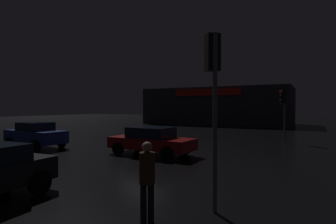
# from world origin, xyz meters

# --- Properties ---
(ground_plane) EXTENTS (120.00, 120.00, 0.00)m
(ground_plane) POSITION_xyz_m (0.00, 0.00, 0.00)
(ground_plane) COLOR black
(store_building) EXTENTS (20.26, 10.21, 5.19)m
(store_building) POSITION_xyz_m (-3.42, 25.52, 2.60)
(store_building) COLOR #33383D
(store_building) RESTS_ON ground
(traffic_signal_main) EXTENTS (0.42, 0.43, 4.26)m
(traffic_signal_main) POSITION_xyz_m (6.91, -7.59, 3.25)
(traffic_signal_main) COLOR #595B60
(traffic_signal_main) RESTS_ON ground
(traffic_signal_opposite) EXTENTS (0.42, 0.42, 3.74)m
(traffic_signal_opposite) POSITION_xyz_m (7.13, 7.11, 2.83)
(traffic_signal_opposite) COLOR #595B60
(traffic_signal_opposite) RESTS_ON ground
(car_near) EXTENTS (4.60, 2.15, 1.45)m
(car_near) POSITION_xyz_m (1.58, -1.73, 0.76)
(car_near) COLOR #A51414
(car_near) RESTS_ON ground
(car_far) EXTENTS (4.36, 2.13, 1.56)m
(car_far) POSITION_xyz_m (-6.10, -2.87, 0.80)
(car_far) COLOR navy
(car_far) RESTS_ON ground
(pedestrian) EXTENTS (0.47, 0.47, 1.76)m
(pedestrian) POSITION_xyz_m (5.89, -8.92, 1.03)
(pedestrian) COLOR black
(pedestrian) RESTS_ON ground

